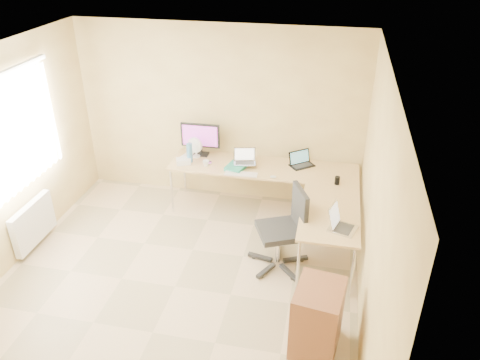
% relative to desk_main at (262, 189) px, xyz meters
% --- Properties ---
extents(floor, '(4.50, 4.50, 0.00)m').
position_rel_desk_main_xyz_m(floor, '(-0.72, -1.85, -0.36)').
color(floor, '#C9AD88').
rests_on(floor, ground).
extents(ceiling, '(4.50, 4.50, 0.00)m').
position_rel_desk_main_xyz_m(ceiling, '(-0.72, -1.85, 2.24)').
color(ceiling, white).
rests_on(ceiling, ground).
extents(wall_back, '(4.50, 0.00, 4.50)m').
position_rel_desk_main_xyz_m(wall_back, '(-0.72, 0.40, 0.93)').
color(wall_back, tan).
rests_on(wall_back, ground).
extents(wall_right, '(0.00, 4.50, 4.50)m').
position_rel_desk_main_xyz_m(wall_right, '(1.38, -1.85, 0.93)').
color(wall_right, tan).
rests_on(wall_right, ground).
extents(desk_main, '(2.65, 0.70, 0.73)m').
position_rel_desk_main_xyz_m(desk_main, '(0.00, 0.00, 0.00)').
color(desk_main, tan).
rests_on(desk_main, ground).
extents(desk_return, '(0.70, 1.30, 0.73)m').
position_rel_desk_main_xyz_m(desk_return, '(0.98, -1.00, 0.00)').
color(desk_return, tan).
rests_on(desk_return, ground).
extents(monitor, '(0.58, 0.20, 0.49)m').
position_rel_desk_main_xyz_m(monitor, '(-0.96, 0.20, 0.61)').
color(monitor, black).
rests_on(monitor, desk_main).
extents(book_stack, '(0.31, 0.37, 0.05)m').
position_rel_desk_main_xyz_m(book_stack, '(-0.36, -0.12, 0.39)').
color(book_stack, '#1D7863').
rests_on(book_stack, desk_main).
extents(laptop_center, '(0.36, 0.30, 0.20)m').
position_rel_desk_main_xyz_m(laptop_center, '(-0.25, -0.05, 0.52)').
color(laptop_center, '#9496AC').
rests_on(laptop_center, desk_main).
extents(laptop_black, '(0.41, 0.40, 0.21)m').
position_rel_desk_main_xyz_m(laptop_black, '(0.53, 0.14, 0.47)').
color(laptop_black, black).
rests_on(laptop_black, desk_main).
extents(keyboard, '(0.45, 0.14, 0.02)m').
position_rel_desk_main_xyz_m(keyboard, '(-0.26, -0.30, 0.38)').
color(keyboard, silver).
rests_on(keyboard, desk_main).
extents(mouse, '(0.10, 0.07, 0.03)m').
position_rel_desk_main_xyz_m(mouse, '(0.19, -0.30, 0.38)').
color(mouse, silver).
rests_on(mouse, desk_main).
extents(mug, '(0.10, 0.10, 0.09)m').
position_rel_desk_main_xyz_m(mug, '(-0.79, -0.15, 0.41)').
color(mug, white).
rests_on(mug, desk_main).
extents(cd_stack, '(0.13, 0.13, 0.03)m').
position_rel_desk_main_xyz_m(cd_stack, '(-0.78, -0.08, 0.38)').
color(cd_stack, '#B8B9C1').
rests_on(cd_stack, desk_main).
extents(water_bottle, '(0.11, 0.11, 0.29)m').
position_rel_desk_main_xyz_m(water_bottle, '(-1.05, -0.06, 0.51)').
color(water_bottle, teal).
rests_on(water_bottle, desk_main).
extents(papers, '(0.26, 0.32, 0.01)m').
position_rel_desk_main_xyz_m(papers, '(-1.13, 0.12, 0.37)').
color(papers, white).
rests_on(papers, desk_main).
extents(white_box, '(0.24, 0.21, 0.07)m').
position_rel_desk_main_xyz_m(white_box, '(-1.13, -0.14, 0.40)').
color(white_box, silver).
rests_on(white_box, desk_main).
extents(desk_fan, '(0.29, 0.29, 0.29)m').
position_rel_desk_main_xyz_m(desk_fan, '(-1.01, 0.11, 0.51)').
color(desk_fan, white).
rests_on(desk_fan, desk_main).
extents(black_cup, '(0.08, 0.08, 0.11)m').
position_rel_desk_main_xyz_m(black_cup, '(1.03, -0.30, 0.42)').
color(black_cup, black).
rests_on(black_cup, desk_main).
extents(laptop_return, '(0.41, 0.36, 0.23)m').
position_rel_desk_main_xyz_m(laptop_return, '(1.13, -1.33, 0.48)').
color(laptop_return, silver).
rests_on(laptop_return, desk_return).
extents(office_chair, '(0.84, 0.84, 1.06)m').
position_rel_desk_main_xyz_m(office_chair, '(0.40, -1.20, 0.14)').
color(office_chair, '#252525').
rests_on(office_chair, ground).
extents(cabinet, '(0.51, 0.60, 0.75)m').
position_rel_desk_main_xyz_m(cabinet, '(0.94, -2.39, -0.01)').
color(cabinet, brown).
rests_on(cabinet, ground).
extents(radiator, '(0.09, 0.80, 0.55)m').
position_rel_desk_main_xyz_m(radiator, '(-2.75, -1.45, -0.02)').
color(radiator, white).
rests_on(radiator, ground).
extents(window, '(0.10, 1.80, 1.40)m').
position_rel_desk_main_xyz_m(window, '(-2.78, -1.45, 1.19)').
color(window, white).
rests_on(window, wall_left).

